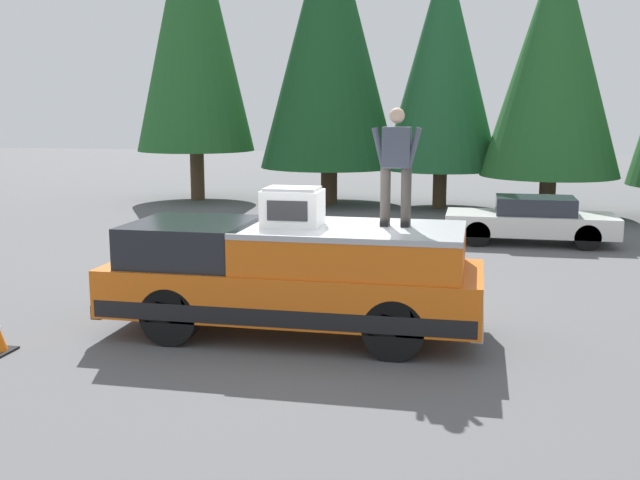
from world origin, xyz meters
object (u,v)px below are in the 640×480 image
(pickup_truck, at_px, (294,277))
(parked_car_white, at_px, (531,220))
(compressor_unit, at_px, (293,207))
(person_on_truck_bed, at_px, (396,163))

(pickup_truck, height_order, parked_car_white, pickup_truck)
(compressor_unit, bearing_deg, pickup_truck, 6.47)
(parked_car_white, bearing_deg, compressor_unit, 155.63)
(parked_car_white, bearing_deg, pickup_truck, 155.40)
(pickup_truck, relative_size, parked_car_white, 1.35)
(parked_car_white, bearing_deg, person_on_truck_bed, 163.50)
(pickup_truck, relative_size, person_on_truck_bed, 3.28)
(compressor_unit, xyz_separation_m, parked_car_white, (8.68, -3.93, -1.35))
(pickup_truck, height_order, compressor_unit, compressor_unit)
(person_on_truck_bed, bearing_deg, pickup_truck, 99.47)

